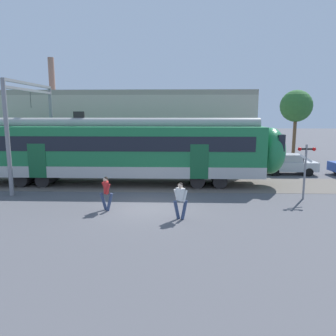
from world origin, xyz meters
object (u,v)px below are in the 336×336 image
at_px(pedestrian_white, 180,198).
at_px(parked_car_silver, 289,164).
at_px(pedestrian_red, 106,191).
at_px(crossing_signal, 306,163).

height_order(pedestrian_white, parked_car_silver, pedestrian_white).
xyz_separation_m(pedestrian_red, pedestrian_white, (3.56, -1.20, 0.00)).
relative_size(parked_car_silver, crossing_signal, 1.34).
relative_size(pedestrian_white, crossing_signal, 0.56).
relative_size(pedestrian_white, parked_car_silver, 0.42).
xyz_separation_m(pedestrian_white, parked_car_silver, (8.27, 10.97, -0.18)).
height_order(pedestrian_red, pedestrian_white, same).
distance_m(pedestrian_white, parked_car_silver, 13.74).
distance_m(parked_car_silver, crossing_signal, 7.59).
height_order(pedestrian_red, crossing_signal, crossing_signal).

